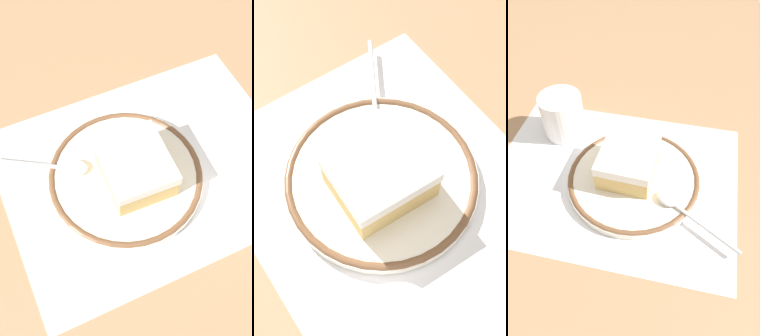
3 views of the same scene
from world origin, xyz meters
The scene contains 6 objects.
ground_plane centered at (0.00, 0.00, 0.00)m, with size 2.40×2.40×0.00m, color #9E7551.
placemat centered at (0.00, 0.00, 0.00)m, with size 0.41×0.31×0.00m, color white.
plate centered at (0.04, 0.00, 0.01)m, with size 0.22×0.22×0.01m.
cake_slice centered at (0.03, 0.01, 0.04)m, with size 0.09×0.10×0.05m.
spoon centered at (0.11, -0.05, 0.02)m, with size 0.13×0.09×0.01m.
cup centered at (-0.11, 0.09, 0.04)m, with size 0.08×0.08×0.08m.
Camera 3 is at (0.10, -0.31, 0.41)m, focal length 33.32 mm.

